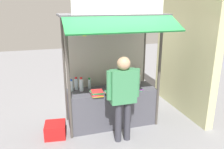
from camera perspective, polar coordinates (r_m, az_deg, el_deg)
name	(u,v)px	position (r m, az deg, el deg)	size (l,w,h in m)	color
ground_plane	(112,123)	(5.44, 0.00, -12.19)	(20.00, 20.00, 0.00)	gray
stall_counter	(112,107)	(5.25, 0.00, -8.13)	(1.95, 0.65, 0.85)	#4C4C56
stall_structure	(110,50)	(4.97, -0.47, 6.11)	(2.15, 1.54, 2.84)	#4C4742
water_bottle_far_right	(76,84)	(5.11, -8.97, -2.28)	(0.08, 0.08, 0.29)	silver
water_bottle_mid_left	(81,85)	(4.99, -7.71, -2.53)	(0.09, 0.09, 0.32)	silver
water_bottle_rear_center	(89,83)	(5.14, -5.68, -2.26)	(0.07, 0.07, 0.24)	silver
water_bottle_right	(139,79)	(5.45, 6.81, -1.10)	(0.07, 0.07, 0.25)	silver
water_bottle_back_left	(115,84)	(5.09, 0.66, -2.35)	(0.07, 0.07, 0.25)	silver
water_bottle_front_left	(71,86)	(5.02, -10.15, -2.76)	(0.08, 0.08, 0.27)	silver
magazine_stack_mid_right	(123,89)	(5.06, 2.75, -3.65)	(0.25, 0.25, 0.04)	red
magazine_stack_far_left	(112,93)	(4.83, -0.10, -4.68)	(0.27, 0.32, 0.04)	orange
magazine_stack_front_right	(136,88)	(5.09, 6.02, -3.47)	(0.24, 0.31, 0.06)	green
magazine_stack_left	(97,93)	(4.75, -3.84, -4.67)	(0.27, 0.26, 0.10)	yellow
banana_bunch_leftmost	(105,31)	(4.29, -1.77, 10.80)	(0.10, 0.10, 0.24)	#332D23
banana_bunch_inner_left	(84,33)	(4.21, -6.97, 10.33)	(0.09, 0.09, 0.25)	#332D23
vendor_person	(123,92)	(4.39, 2.83, -4.43)	(0.66, 0.25, 1.75)	#383842
plastic_crate	(55,130)	(5.05, -14.05, -13.35)	(0.42, 0.42, 0.30)	red
neighbour_wall	(184,54)	(6.00, 17.56, 5.02)	(0.20, 2.40, 2.97)	beige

